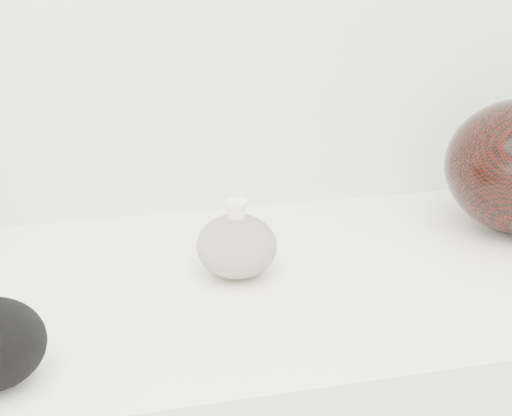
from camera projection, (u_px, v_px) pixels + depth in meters
name	position (u px, v px, depth m)	size (l,w,h in m)	color
cream_gourd_vase	(237.00, 245.00, 0.89)	(0.13, 0.13, 0.10)	beige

